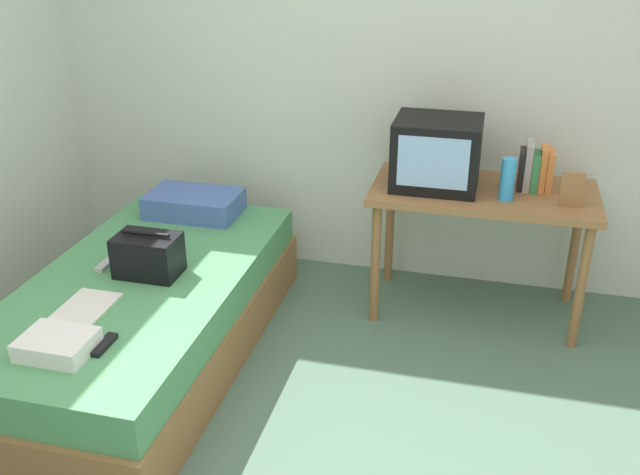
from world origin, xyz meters
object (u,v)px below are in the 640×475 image
at_px(desk, 482,205).
at_px(picture_frame, 572,190).
at_px(tv, 437,153).
at_px(folded_towel, 57,345).
at_px(bed, 143,317).
at_px(book_row, 536,169).
at_px(pillow, 194,204).
at_px(remote_silver, 106,264).
at_px(handbag, 148,255).
at_px(remote_dark, 104,345).
at_px(water_bottle, 508,179).
at_px(magazine, 86,307).

height_order(desk, picture_frame, picture_frame).
height_order(tv, picture_frame, tv).
bearing_deg(folded_towel, picture_frame, 35.18).
xyz_separation_m(desk, picture_frame, (0.42, -0.14, 0.18)).
relative_size(bed, book_row, 8.07).
bearing_deg(bed, tv, 33.18).
xyz_separation_m(book_row, pillow, (-1.85, -0.16, -0.32)).
xyz_separation_m(bed, book_row, (1.81, 0.93, 0.61)).
relative_size(book_row, pillow, 0.48).
bearing_deg(remote_silver, desk, 24.77).
bearing_deg(pillow, handbag, -83.48).
bearing_deg(tv, bed, -146.82).
xyz_separation_m(handbag, remote_dark, (0.11, -0.62, -0.09)).
bearing_deg(desk, tv, -177.22).
bearing_deg(handbag, picture_frame, 19.76).
height_order(desk, book_row, book_row).
bearing_deg(tv, picture_frame, -10.55).
relative_size(tv, pillow, 0.85).
xyz_separation_m(tv, handbag, (-1.26, -0.82, -0.35)).
bearing_deg(picture_frame, desk, 161.66).
height_order(handbag, remote_dark, handbag).
bearing_deg(remote_dark, bed, 104.55).
xyz_separation_m(tv, pillow, (-1.35, -0.08, -0.39)).
bearing_deg(handbag, pillow, 96.52).
bearing_deg(bed, picture_frame, 20.21).
distance_m(water_bottle, magazine, 2.09).
xyz_separation_m(desk, remote_silver, (-1.77, -0.82, -0.17)).
relative_size(book_row, magazine, 0.85).
bearing_deg(book_row, handbag, -153.01).
bearing_deg(book_row, picture_frame, -50.30).
bearing_deg(pillow, picture_frame, -1.17).
bearing_deg(remote_silver, book_row, 23.65).
bearing_deg(book_row, remote_silver, -156.35).
bearing_deg(folded_towel, remote_silver, 105.53).
distance_m(bed, remote_silver, 0.32).
bearing_deg(water_bottle, handbag, -156.43).
relative_size(water_bottle, pillow, 0.42).
height_order(bed, remote_silver, remote_silver).
height_order(desk, remote_silver, desk).
distance_m(tv, magazine, 1.88).
xyz_separation_m(handbag, remote_silver, (-0.25, 0.02, -0.09)).
bearing_deg(picture_frame, book_row, 129.70).
bearing_deg(picture_frame, bed, -159.79).
relative_size(remote_silver, folded_towel, 0.51).
xyz_separation_m(book_row, picture_frame, (0.17, -0.20, -0.02)).
xyz_separation_m(bed, water_bottle, (1.67, 0.74, 0.61)).
bearing_deg(book_row, remote_dark, -137.48).
bearing_deg(handbag, folded_towel, -93.85).
xyz_separation_m(bed, remote_silver, (-0.20, 0.05, 0.24)).
relative_size(desk, folded_towel, 4.14).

